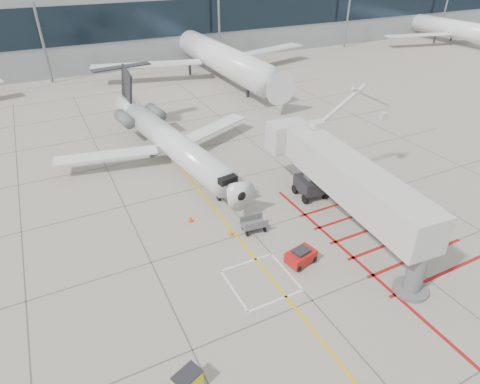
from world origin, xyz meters
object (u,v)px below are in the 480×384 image
pushback_tug (301,256)px  spill_bin (188,382)px  jet_bridge (357,192)px  regional_jet (181,136)px

pushback_tug → spill_bin: pushback_tug is taller
jet_bridge → regional_jet: bearing=121.7°
jet_bridge → pushback_tug: 6.26m
jet_bridge → pushback_tug: size_ratio=9.31×
regional_jet → spill_bin: size_ratio=21.21×
spill_bin → regional_jet: bearing=49.5°
regional_jet → spill_bin: bearing=-116.9°
jet_bridge → spill_bin: (-15.59, -6.33, -3.23)m
jet_bridge → pushback_tug: jet_bridge is taller
jet_bridge → spill_bin: size_ratio=14.30×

